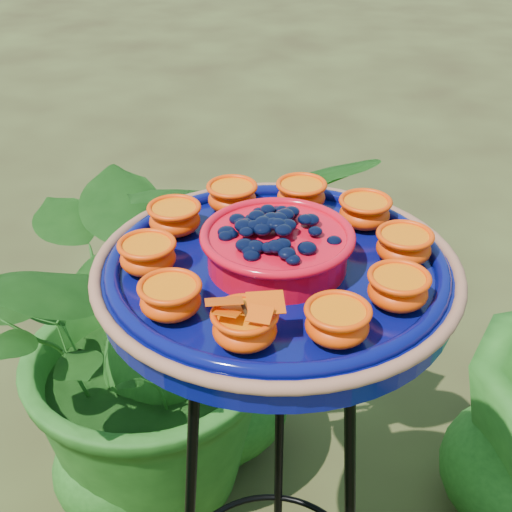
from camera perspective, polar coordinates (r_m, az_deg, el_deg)
name	(u,v)px	position (r m, az deg, el deg)	size (l,w,h in m)	color
tripod_stand	(273,478)	(1.20, 1.38, -17.30)	(0.35, 0.37, 0.92)	black
feeder_dish	(277,266)	(0.94, 1.69, -0.84)	(0.49, 0.49, 0.11)	#060A50
shrub_back_left	(159,318)	(1.65, -7.77, -4.94)	(0.88, 0.76, 0.98)	#1B4C14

